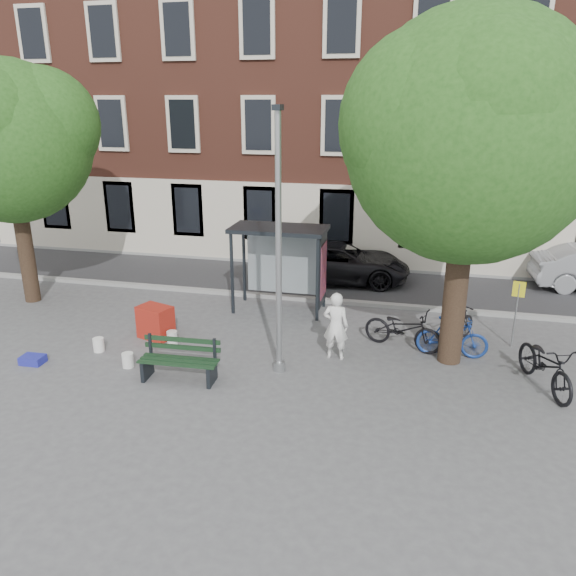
% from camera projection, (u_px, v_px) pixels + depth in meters
% --- Properties ---
extents(ground, '(90.00, 90.00, 0.00)m').
position_uv_depth(ground, '(279.00, 370.00, 13.53)').
color(ground, '#4C4C4F').
rests_on(ground, ground).
extents(road, '(40.00, 4.00, 0.01)m').
position_uv_depth(road, '(327.00, 283.00, 19.98)').
color(road, '#28282B').
rests_on(road, ground).
extents(curb_near, '(40.00, 0.25, 0.12)m').
position_uv_depth(curb_near, '(317.00, 300.00, 18.12)').
color(curb_near, gray).
rests_on(curb_near, ground).
extents(curb_far, '(40.00, 0.25, 0.12)m').
position_uv_depth(curb_far, '(335.00, 266.00, 21.81)').
color(curb_far, gray).
rests_on(curb_far, ground).
extents(building_row, '(30.00, 8.00, 14.00)m').
position_uv_depth(building_row, '(354.00, 79.00, 23.28)').
color(building_row, brown).
rests_on(building_row, ground).
extents(lamppost, '(0.28, 0.35, 6.11)m').
position_uv_depth(lamppost, '(279.00, 259.00, 12.64)').
color(lamppost, '#9EA0A3').
rests_on(lamppost, ground).
extents(tree_right, '(5.76, 5.60, 8.20)m').
position_uv_depth(tree_right, '(473.00, 128.00, 12.14)').
color(tree_right, black).
rests_on(tree_right, ground).
extents(tree_left, '(5.18, 4.86, 7.40)m').
position_uv_depth(tree_left, '(6.00, 135.00, 16.47)').
color(tree_left, black).
rests_on(tree_left, ground).
extents(bus_shelter, '(2.85, 1.45, 2.62)m').
position_uv_depth(bus_shelter, '(292.00, 250.00, 16.83)').
color(bus_shelter, '#1E2328').
rests_on(bus_shelter, ground).
extents(painter, '(0.65, 0.44, 1.75)m').
position_uv_depth(painter, '(336.00, 326.00, 13.91)').
color(painter, white).
rests_on(painter, ground).
extents(bench, '(1.87, 0.69, 0.95)m').
position_uv_depth(bench, '(180.00, 362.00, 12.97)').
color(bench, '#1E2328').
rests_on(bench, ground).
extents(bike_a, '(2.20, 1.34, 1.09)m').
position_uv_depth(bike_a, '(403.00, 329.00, 14.59)').
color(bike_a, black).
rests_on(bike_a, ground).
extents(bike_b, '(1.77, 0.52, 1.06)m').
position_uv_depth(bike_b, '(452.00, 337.00, 14.10)').
color(bike_b, navy).
rests_on(bike_b, ground).
extents(bike_c, '(1.46, 2.39, 1.18)m').
position_uv_depth(bike_c, '(546.00, 364.00, 12.52)').
color(bike_c, black).
rests_on(bike_c, ground).
extents(bike_d, '(1.30, 1.62, 0.99)m').
position_uv_depth(bike_d, '(457.00, 325.00, 14.96)').
color(bike_d, black).
rests_on(bike_d, ground).
extents(car_dark, '(5.15, 2.77, 1.37)m').
position_uv_depth(car_dark, '(340.00, 262.00, 19.99)').
color(car_dark, black).
rests_on(car_dark, ground).
extents(red_stand, '(1.04, 0.85, 0.90)m').
position_uv_depth(red_stand, '(156.00, 322.00, 15.27)').
color(red_stand, maroon).
rests_on(red_stand, ground).
extents(blue_crate, '(0.56, 0.42, 0.20)m').
position_uv_depth(blue_crate, '(33.00, 360.00, 13.86)').
color(blue_crate, '#212499').
rests_on(blue_crate, ground).
extents(bucket_a, '(0.32, 0.32, 0.36)m').
position_uv_depth(bucket_a, '(128.00, 360.00, 13.66)').
color(bucket_a, silver).
rests_on(bucket_a, ground).
extents(bucket_b, '(0.29, 0.29, 0.36)m').
position_uv_depth(bucket_b, '(99.00, 345.00, 14.51)').
color(bucket_b, white).
rests_on(bucket_b, ground).
extents(bucket_c, '(0.31, 0.31, 0.36)m').
position_uv_depth(bucket_c, '(172.00, 338.00, 14.94)').
color(bucket_c, silver).
rests_on(bucket_c, ground).
extents(notice_sign, '(0.31, 0.10, 1.80)m').
position_uv_depth(notice_sign, '(517.00, 301.00, 14.44)').
color(notice_sign, '#9EA0A3').
rests_on(notice_sign, ground).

